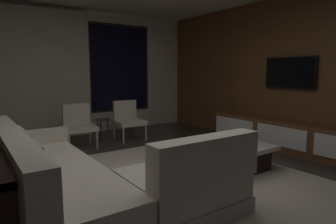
{
  "coord_description": "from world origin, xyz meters",
  "views": [
    {
      "loc": [
        -1.77,
        -2.75,
        1.37
      ],
      "look_at": [
        0.92,
        1.08,
        0.72
      ],
      "focal_mm": 31.22,
      "sensor_mm": 36.0,
      "label": 1
    }
  ],
  "objects_px": {
    "media_console": "(290,137)",
    "mounted_tv": "(290,73)",
    "book_stack_on_coffee_table": "(225,138)",
    "side_stool": "(102,123)",
    "coffee_table": "(220,155)",
    "sectional_couch": "(87,182)",
    "accent_chair_near_window": "(128,118)",
    "accent_chair_by_curtain": "(78,123)"
  },
  "relations": [
    {
      "from": "media_console",
      "to": "mounted_tv",
      "type": "bearing_deg",
      "value": 47.56
    },
    {
      "from": "book_stack_on_coffee_table",
      "to": "side_stool",
      "type": "xyz_separation_m",
      "value": [
        -0.88,
        2.4,
        -0.04
      ]
    },
    {
      "from": "coffee_table",
      "to": "side_stool",
      "type": "bearing_deg",
      "value": 107.38
    },
    {
      "from": "sectional_couch",
      "to": "accent_chair_near_window",
      "type": "height_order",
      "value": "sectional_couch"
    },
    {
      "from": "accent_chair_near_window",
      "to": "side_stool",
      "type": "bearing_deg",
      "value": 174.71
    },
    {
      "from": "sectional_couch",
      "to": "coffee_table",
      "type": "height_order",
      "value": "sectional_couch"
    },
    {
      "from": "coffee_table",
      "to": "side_stool",
      "type": "distance_m",
      "value": 2.56
    },
    {
      "from": "accent_chair_by_curtain",
      "to": "side_stool",
      "type": "bearing_deg",
      "value": 8.73
    },
    {
      "from": "sectional_couch",
      "to": "media_console",
      "type": "distance_m",
      "value": 3.62
    },
    {
      "from": "sectional_couch",
      "to": "coffee_table",
      "type": "relative_size",
      "value": 2.16
    },
    {
      "from": "sectional_couch",
      "to": "side_stool",
      "type": "bearing_deg",
      "value": 64.4
    },
    {
      "from": "accent_chair_near_window",
      "to": "side_stool",
      "type": "relative_size",
      "value": 1.7
    },
    {
      "from": "accent_chair_near_window",
      "to": "mounted_tv",
      "type": "height_order",
      "value": "mounted_tv"
    },
    {
      "from": "coffee_table",
      "to": "accent_chair_near_window",
      "type": "relative_size",
      "value": 1.49
    },
    {
      "from": "accent_chair_by_curtain",
      "to": "media_console",
      "type": "height_order",
      "value": "accent_chair_by_curtain"
    },
    {
      "from": "coffee_table",
      "to": "book_stack_on_coffee_table",
      "type": "bearing_deg",
      "value": 13.41
    },
    {
      "from": "accent_chair_by_curtain",
      "to": "mounted_tv",
      "type": "relative_size",
      "value": 0.81
    },
    {
      "from": "accent_chair_by_curtain",
      "to": "mounted_tv",
      "type": "distance_m",
      "value": 3.89
    },
    {
      "from": "accent_chair_near_window",
      "to": "side_stool",
      "type": "xyz_separation_m",
      "value": [
        -0.53,
        0.05,
        -0.06
      ]
    },
    {
      "from": "coffee_table",
      "to": "media_console",
      "type": "distance_m",
      "value": 1.61
    },
    {
      "from": "accent_chair_near_window",
      "to": "media_console",
      "type": "distance_m",
      "value": 3.08
    },
    {
      "from": "accent_chair_near_window",
      "to": "media_console",
      "type": "height_order",
      "value": "accent_chair_near_window"
    },
    {
      "from": "coffee_table",
      "to": "book_stack_on_coffee_table",
      "type": "relative_size",
      "value": 4.06
    },
    {
      "from": "book_stack_on_coffee_table",
      "to": "sectional_couch",
      "type": "bearing_deg",
      "value": -174.71
    },
    {
      "from": "coffee_table",
      "to": "media_console",
      "type": "height_order",
      "value": "media_console"
    },
    {
      "from": "side_stool",
      "to": "media_console",
      "type": "distance_m",
      "value": 3.45
    },
    {
      "from": "sectional_couch",
      "to": "accent_chair_by_curtain",
      "type": "xyz_separation_m",
      "value": [
        0.75,
        2.53,
        0.14
      ]
    },
    {
      "from": "sectional_couch",
      "to": "side_stool",
      "type": "xyz_separation_m",
      "value": [
        1.25,
        2.6,
        0.08
      ]
    },
    {
      "from": "accent_chair_by_curtain",
      "to": "media_console",
      "type": "bearing_deg",
      "value": -40.37
    },
    {
      "from": "sectional_couch",
      "to": "accent_chair_by_curtain",
      "type": "distance_m",
      "value": 2.64
    },
    {
      "from": "book_stack_on_coffee_table",
      "to": "media_console",
      "type": "bearing_deg",
      "value": -4.06
    },
    {
      "from": "book_stack_on_coffee_table",
      "to": "media_console",
      "type": "height_order",
      "value": "media_console"
    },
    {
      "from": "side_stool",
      "to": "coffee_table",
      "type": "bearing_deg",
      "value": -72.62
    },
    {
      "from": "book_stack_on_coffee_table",
      "to": "accent_chair_by_curtain",
      "type": "xyz_separation_m",
      "value": [
        -1.38,
        2.33,
        0.02
      ]
    },
    {
      "from": "book_stack_on_coffee_table",
      "to": "accent_chair_near_window",
      "type": "relative_size",
      "value": 0.37
    },
    {
      "from": "coffee_table",
      "to": "side_stool",
      "type": "height_order",
      "value": "side_stool"
    },
    {
      "from": "book_stack_on_coffee_table",
      "to": "mounted_tv",
      "type": "bearing_deg",
      "value": 3.18
    },
    {
      "from": "book_stack_on_coffee_table",
      "to": "accent_chair_near_window",
      "type": "distance_m",
      "value": 2.38
    },
    {
      "from": "accent_chair_near_window",
      "to": "sectional_couch",
      "type": "bearing_deg",
      "value": -124.83
    },
    {
      "from": "mounted_tv",
      "to": "coffee_table",
      "type": "bearing_deg",
      "value": -176.11
    },
    {
      "from": "sectional_couch",
      "to": "coffee_table",
      "type": "xyz_separation_m",
      "value": [
        2.01,
        0.17,
        -0.1
      ]
    },
    {
      "from": "accent_chair_by_curtain",
      "to": "media_console",
      "type": "relative_size",
      "value": 0.25
    }
  ]
}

